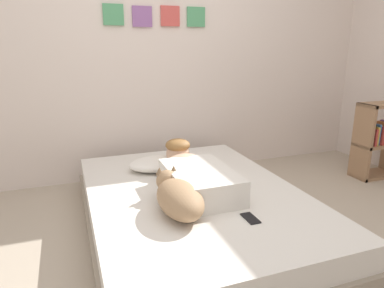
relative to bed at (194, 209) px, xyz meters
The scene contains 9 objects.
ground_plane 0.49m from the bed, 82.76° to the right, with size 13.30×13.30×0.00m, color tan.
back_wall 1.67m from the bed, 87.28° to the left, with size 4.65×0.12×2.50m.
bed is the anchor object (origin of this frame).
pillow 0.55m from the bed, 102.49° to the left, with size 0.52×0.32×0.11m, color white.
person_lying 0.26m from the bed, 74.22° to the left, with size 0.43×0.92×0.27m.
dog 0.43m from the bed, 126.59° to the right, with size 0.26×0.57×0.21m.
coffee_cup 0.44m from the bed, 63.57° to the left, with size 0.12×0.09×0.07m.
cell_phone 0.56m from the bed, 72.18° to the right, with size 0.07×0.14×0.01m, color black.
bookshelf 2.12m from the bed, ahead, with size 0.45×0.24×0.75m.
Camera 1 is at (-0.86, -1.68, 1.27)m, focal length 32.47 mm.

